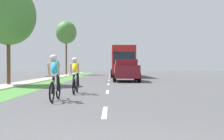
{
  "coord_description": "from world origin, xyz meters",
  "views": [
    {
      "loc": [
        0.15,
        -2.29,
        1.16
      ],
      "look_at": [
        0.27,
        18.93,
        0.94
      ],
      "focal_mm": 41.85,
      "sensor_mm": 36.0,
      "label": 1
    }
  ],
  "objects_px": {
    "suv_maroon": "(126,70)",
    "cyclist_lead": "(55,77)",
    "cyclist_trailing": "(75,75)",
    "street_tree_far": "(66,33)",
    "bus_red": "(122,61)",
    "street_tree_near": "(8,15)"
  },
  "relations": [
    {
      "from": "cyclist_trailing",
      "to": "bus_red",
      "type": "distance_m",
      "value": 21.44
    },
    {
      "from": "street_tree_far",
      "to": "cyclist_trailing",
      "type": "bearing_deg",
      "value": -79.59
    },
    {
      "from": "suv_maroon",
      "to": "street_tree_far",
      "type": "distance_m",
      "value": 21.28
    },
    {
      "from": "bus_red",
      "to": "street_tree_near",
      "type": "distance_m",
      "value": 17.68
    },
    {
      "from": "cyclist_trailing",
      "to": "street_tree_far",
      "type": "distance_m",
      "value": 30.01
    },
    {
      "from": "suv_maroon",
      "to": "bus_red",
      "type": "xyz_separation_m",
      "value": [
        0.14,
        11.07,
        1.03
      ]
    },
    {
      "from": "cyclist_lead",
      "to": "cyclist_trailing",
      "type": "height_order",
      "value": "same"
    },
    {
      "from": "street_tree_near",
      "to": "cyclist_trailing",
      "type": "bearing_deg",
      "value": -47.89
    },
    {
      "from": "bus_red",
      "to": "street_tree_near",
      "type": "height_order",
      "value": "street_tree_near"
    },
    {
      "from": "suv_maroon",
      "to": "cyclist_lead",
      "type": "bearing_deg",
      "value": -104.24
    },
    {
      "from": "suv_maroon",
      "to": "bus_red",
      "type": "bearing_deg",
      "value": 89.28
    },
    {
      "from": "cyclist_trailing",
      "to": "bus_red",
      "type": "bearing_deg",
      "value": 82.06
    },
    {
      "from": "bus_red",
      "to": "street_tree_near",
      "type": "xyz_separation_m",
      "value": [
        -8.13,
        -15.48,
        2.6
      ]
    },
    {
      "from": "cyclist_trailing",
      "to": "suv_maroon",
      "type": "xyz_separation_m",
      "value": [
        2.82,
        10.13,
        0.14
      ]
    },
    {
      "from": "bus_red",
      "to": "street_tree_far",
      "type": "xyz_separation_m",
      "value": [
        -8.28,
        7.77,
        4.56
      ]
    },
    {
      "from": "suv_maroon",
      "to": "street_tree_far",
      "type": "xyz_separation_m",
      "value": [
        -8.14,
        18.84,
        5.59
      ]
    },
    {
      "from": "suv_maroon",
      "to": "street_tree_near",
      "type": "height_order",
      "value": "street_tree_near"
    },
    {
      "from": "bus_red",
      "to": "street_tree_near",
      "type": "relative_size",
      "value": 1.77
    },
    {
      "from": "cyclist_lead",
      "to": "street_tree_far",
      "type": "xyz_separation_m",
      "value": [
        -4.95,
        31.43,
        5.73
      ]
    },
    {
      "from": "bus_red",
      "to": "street_tree_far",
      "type": "bearing_deg",
      "value": 136.81
    },
    {
      "from": "cyclist_lead",
      "to": "bus_red",
      "type": "bearing_deg",
      "value": 81.98
    },
    {
      "from": "suv_maroon",
      "to": "street_tree_near",
      "type": "relative_size",
      "value": 0.72
    }
  ]
}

